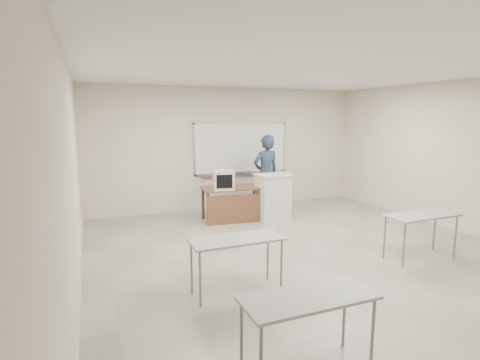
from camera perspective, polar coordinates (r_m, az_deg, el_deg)
name	(u,v)px	position (r m, az deg, el deg)	size (l,w,h in m)	color
floor	(318,261)	(6.24, 11.82, -12.02)	(7.00, 8.00, 0.01)	gray
whiteboard	(241,149)	(9.50, 0.18, 4.77)	(2.48, 0.10, 1.31)	white
student_desks	(382,248)	(5.02, 20.81, -9.61)	(4.40, 2.20, 0.73)	gray
instructor_desk	(234,198)	(8.19, -0.92, -2.73)	(1.33, 0.67, 0.75)	brown
podium	(273,197)	(8.38, 5.02, -2.56)	(0.73, 0.53, 1.03)	silver
crt_monitor	(223,180)	(8.01, -2.55, 0.06)	(0.44, 0.49, 0.42)	#B2A691
laptop	(226,184)	(8.34, -2.22, -0.56)	(0.32, 0.29, 0.23)	black
mouse	(256,185)	(8.38, 2.52, -0.78)	(0.10, 0.06, 0.04)	#9D9EA4
keyboard	(282,174)	(8.25, 6.38, 0.93)	(0.45, 0.15, 0.02)	#B2A691
presenter	(266,174)	(8.97, 3.96, 0.93)	(0.68, 0.45, 1.86)	black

